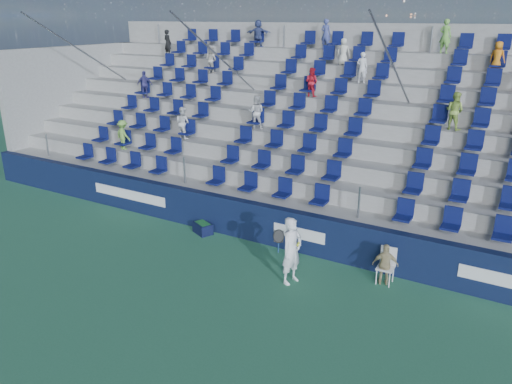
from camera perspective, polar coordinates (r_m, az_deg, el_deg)
ground at (r=12.99m, az=-7.09°, el=-10.55°), size 70.00×70.00×0.00m
sponsor_wall at (r=15.06m, az=0.02°, el=-3.44°), size 24.00×0.32×1.20m
grandstand at (r=18.96m, az=7.77°, el=6.11°), size 24.00×8.17×6.63m
tennis_player at (r=12.67m, az=4.10°, el=-6.70°), size 0.69×0.73×1.77m
line_judge_chair at (r=13.25m, az=14.73°, el=-7.81°), size 0.43×0.44×0.94m
line_judge at (r=13.11m, az=14.56°, el=-8.03°), size 0.70×0.46×1.10m
ball_bin at (r=15.78m, az=-6.10°, el=-4.06°), size 0.74×0.64×0.35m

